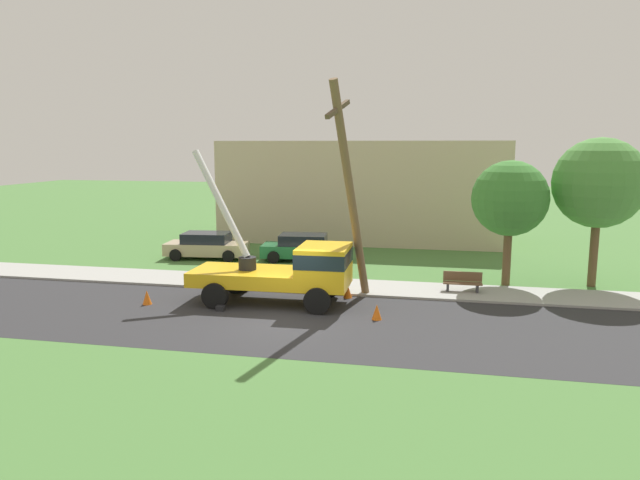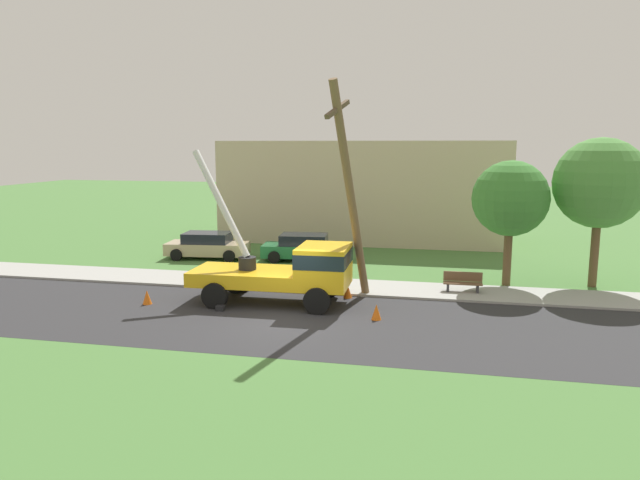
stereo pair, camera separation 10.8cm
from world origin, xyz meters
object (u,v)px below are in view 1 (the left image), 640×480
Objects in this scene: leaning_utility_pole at (350,193)px; parked_sedan_tan at (207,245)px; parked_sedan_green at (303,247)px; roadside_tree_far at (599,183)px; traffic_cone_ahead at (377,312)px; traffic_cone_curbside at (348,291)px; utility_truck at (292,269)px; park_bench at (463,283)px; roadside_tree_near at (510,199)px; traffic_cone_behind at (147,297)px.

leaning_utility_pole is 12.34m from parked_sedan_tan.
parked_sedan_green is 0.70× the size of roadside_tree_far.
traffic_cone_ahead is 1.00× the size of traffic_cone_curbside.
utility_truck is 7.33m from park_bench.
utility_truck is 10.52m from parked_sedan_tan.
traffic_cone_ahead is 0.12× the size of parked_sedan_tan.
park_bench is 0.25× the size of roadside_tree_far.
roadside_tree_far is at bearing 7.94° from roadside_tree_near.
parked_sedan_tan is 0.70× the size of roadside_tree_far.
roadside_tree_near is (15.43, -3.04, 3.13)m from parked_sedan_tan.
roadside_tree_near is (14.09, 6.18, 3.56)m from traffic_cone_behind.
traffic_cone_ahead is at bearing -61.58° from traffic_cone_curbside.
parked_sedan_tan is at bearing 159.78° from park_bench.
leaning_utility_pole is at bearing 11.40° from utility_truck.
utility_truck reaches higher than traffic_cone_ahead.
roadside_tree_near is at bearing 29.82° from utility_truck.
parked_sedan_tan is 19.65m from roadside_tree_far.
park_bench is (4.61, 1.69, 0.18)m from traffic_cone_curbside.
traffic_cone_ahead is at bearing -1.11° from traffic_cone_behind.
parked_sedan_tan is at bearing 98.27° from traffic_cone_behind.
parked_sedan_green reaches higher than traffic_cone_curbside.
traffic_cone_behind is 19.46m from roadside_tree_far.
traffic_cone_curbside is at bearing -63.55° from parked_sedan_green.
traffic_cone_behind is 9.33m from parked_sedan_tan.
utility_truck is 1.50× the size of parked_sedan_green.
traffic_cone_behind and traffic_cone_curbside have the same top height.
parked_sedan_tan is at bearing 168.84° from roadside_tree_near.
roadside_tree_near is (6.35, 4.47, -0.53)m from leaning_utility_pole.
park_bench is (4.40, 2.54, -3.91)m from leaning_utility_pole.
park_bench is at bearing 20.16° from traffic_cone_curbside.
utility_truck is at bearing 157.70° from traffic_cone_ahead.
traffic_cone_behind is 0.35× the size of park_bench.
traffic_cone_ahead is (3.50, -1.44, -1.13)m from utility_truck.
leaning_utility_pole is 7.78m from roadside_tree_near.
parked_sedan_green is at bearing 167.70° from roadside_tree_far.
leaning_utility_pole is at bearing -149.97° from park_bench.
traffic_cone_curbside is 8.29m from roadside_tree_near.
park_bench is at bearing -156.61° from roadside_tree_far.
roadside_tree_far is at bearing 38.09° from traffic_cone_ahead.
leaning_utility_pole is 4.68m from traffic_cone_ahead.
roadside_tree_near reaches higher than traffic_cone_behind.
traffic_cone_ahead is 0.12× the size of parked_sedan_green.
traffic_cone_ahead is at bearing -141.91° from roadside_tree_far.
roadside_tree_near is at bearing 23.68° from traffic_cone_behind.
leaning_utility_pole reaches higher than park_bench.
traffic_cone_ahead is 5.42m from park_bench.
traffic_cone_ahead is 0.10× the size of roadside_tree_near.
traffic_cone_behind is 7.96m from traffic_cone_curbside.
traffic_cone_behind is at bearing 178.89° from traffic_cone_ahead.
parked_sedan_tan is (-1.34, 9.22, 0.43)m from traffic_cone_behind.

